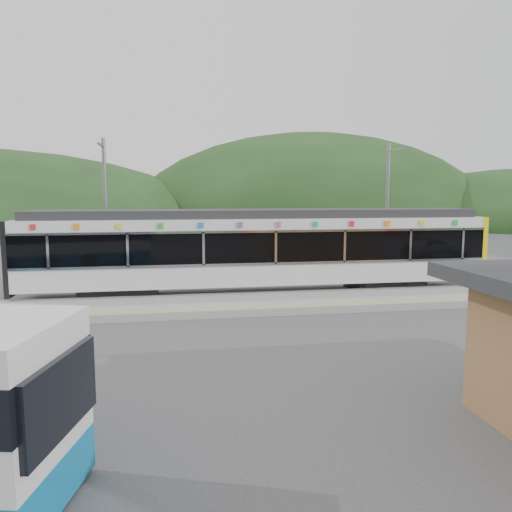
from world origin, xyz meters
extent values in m
plane|color=#4C4C4F|center=(0.00, 0.00, 0.00)|extent=(120.00, 120.00, 0.00)
ellipsoid|color=#1E3D19|center=(16.00, 54.00, 0.00)|extent=(52.00, 39.00, 26.00)
cube|color=#9E9E99|center=(0.00, 3.30, 0.15)|extent=(26.00, 3.20, 0.30)
cube|color=yellow|center=(0.00, 2.00, 0.30)|extent=(26.00, 0.10, 0.01)
cube|color=black|center=(-6.21, 6.00, 0.30)|extent=(3.20, 2.20, 0.56)
cube|color=black|center=(5.79, 6.00, 0.30)|extent=(3.20, 2.20, 0.56)
cube|color=silver|center=(-0.21, 6.00, 1.04)|extent=(20.00, 2.90, 0.92)
cube|color=black|center=(-0.21, 6.00, 2.23)|extent=(20.00, 2.96, 1.45)
cube|color=silver|center=(-0.21, 4.50, 1.55)|extent=(20.00, 0.05, 0.10)
cube|color=silver|center=(-0.21, 4.50, 2.90)|extent=(20.00, 0.05, 0.10)
cube|color=silver|center=(-0.21, 6.00, 3.17)|extent=(20.00, 2.90, 0.45)
cube|color=#2D2D30|center=(-0.21, 6.00, 3.58)|extent=(19.40, 2.50, 0.36)
cube|color=yellow|center=(9.91, 6.00, 1.90)|extent=(0.24, 2.92, 3.00)
cube|color=black|center=(-10.31, 6.00, 1.90)|extent=(0.20, 2.92, 3.00)
cube|color=silver|center=(-8.71, 4.50, 2.23)|extent=(0.10, 0.05, 1.35)
cube|color=silver|center=(-5.71, 4.50, 2.23)|extent=(0.10, 0.05, 1.35)
cube|color=silver|center=(-2.71, 4.50, 2.23)|extent=(0.10, 0.05, 1.35)
cube|color=silver|center=(0.29, 4.50, 2.23)|extent=(0.10, 0.05, 1.35)
cube|color=silver|center=(3.29, 4.50, 2.23)|extent=(0.10, 0.05, 1.35)
cube|color=silver|center=(6.29, 4.50, 2.23)|extent=(0.10, 0.05, 1.35)
cube|color=silver|center=(8.79, 4.50, 2.23)|extent=(0.10, 0.05, 1.35)
cube|color=red|center=(-9.21, 4.51, 3.18)|extent=(0.22, 0.04, 0.22)
cube|color=orange|center=(-7.61, 4.51, 3.18)|extent=(0.22, 0.04, 0.22)
cube|color=yellow|center=(-6.01, 4.51, 3.18)|extent=(0.22, 0.04, 0.22)
cube|color=green|center=(-4.41, 4.51, 3.18)|extent=(0.22, 0.04, 0.22)
cube|color=blue|center=(-2.81, 4.51, 3.18)|extent=(0.22, 0.04, 0.22)
cube|color=purple|center=(-1.21, 4.51, 3.18)|extent=(0.22, 0.04, 0.22)
cube|color=#E54C8C|center=(0.39, 4.51, 3.18)|extent=(0.22, 0.04, 0.22)
cube|color=#19A5A5|center=(1.99, 4.51, 3.18)|extent=(0.22, 0.04, 0.22)
cube|color=red|center=(3.59, 4.51, 3.18)|extent=(0.22, 0.04, 0.22)
cube|color=orange|center=(5.19, 4.51, 3.18)|extent=(0.22, 0.04, 0.22)
cube|color=yellow|center=(6.79, 4.51, 3.18)|extent=(0.22, 0.04, 0.22)
cube|color=green|center=(8.39, 4.51, 3.18)|extent=(0.22, 0.04, 0.22)
cylinder|color=slate|center=(-7.00, 8.60, 3.50)|extent=(0.18, 0.18, 7.00)
cube|color=slate|center=(-7.00, 7.80, 6.60)|extent=(0.08, 1.80, 0.08)
cylinder|color=slate|center=(7.00, 8.60, 3.50)|extent=(0.18, 0.18, 7.00)
cube|color=slate|center=(7.00, 7.80, 6.60)|extent=(0.08, 1.80, 0.08)
camera|label=1|loc=(-3.99, -15.69, 4.42)|focal=35.00mm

